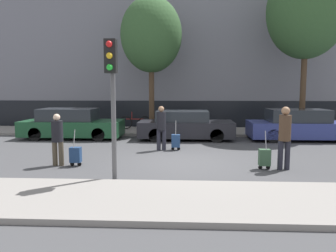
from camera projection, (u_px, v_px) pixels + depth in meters
ground_plane at (188, 162)px, 10.46m from camera, size 80.00×80.00×0.00m
sidewalk_near at (189, 200)px, 6.73m from camera, size 28.00×2.50×0.12m
sidewalk_far at (186, 131)px, 17.39m from camera, size 28.00×3.00×0.12m
building_facade at (187, 34)px, 20.41m from camera, size 28.00×3.06×11.46m
parked_car_0 at (72, 124)px, 15.37m from camera, size 4.62×1.85×1.40m
parked_car_1 at (185, 126)px, 15.04m from camera, size 4.30×1.86×1.32m
parked_car_2 at (300, 126)px, 14.79m from camera, size 4.65×1.83×1.40m
pedestrian_left at (57, 137)px, 9.89m from camera, size 0.35×0.34×1.59m
trolley_left at (76, 155)px, 9.90m from camera, size 0.34×0.29×1.12m
pedestrian_center at (161, 125)px, 12.33m from camera, size 0.35×0.34×1.68m
trolley_center at (176, 141)px, 12.43m from camera, size 0.34×0.29×1.14m
pedestrian_right at (285, 134)px, 9.38m from camera, size 0.35×0.34×1.83m
trolley_right at (265, 157)px, 9.48m from camera, size 0.34×0.29×1.13m
traffic_light at (112, 82)px, 7.92m from camera, size 0.28×0.47×3.51m
parked_bicycle at (135, 122)px, 17.78m from camera, size 1.77×0.06×0.96m
bare_tree_near_crossing at (307, 11)px, 15.78m from camera, size 3.80×3.80×8.28m
bare_tree_down_street at (151, 35)px, 16.87m from camera, size 3.17×3.17×6.90m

